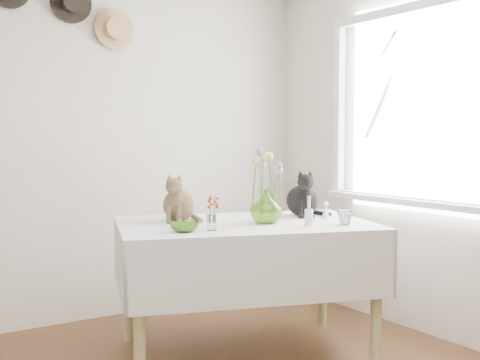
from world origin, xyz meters
TOP-DOWN VIEW (x-y plane):
  - room at (0.00, 0.00)m, footprint 4.08×4.58m
  - window at (1.97, 0.80)m, footprint 0.12×1.52m
  - dining_table at (0.80, 1.08)m, footprint 1.70×1.37m
  - tabby_cat at (0.51, 1.35)m, footprint 0.31×0.32m
  - black_cat at (1.28, 1.13)m, footprint 0.30×0.32m
  - flower_vase at (0.89, 0.98)m, footprint 0.21×0.21m
  - green_bowl at (0.33, 0.95)m, footprint 0.18×0.18m
  - drinking_glass at (1.23, 0.69)m, footprint 0.13×0.13m
  - candlestick at (1.03, 0.76)m, footprint 0.05×0.05m
  - berry_jar at (0.48, 0.92)m, footprint 0.05×0.05m
  - porcelain_figurine at (1.32, 0.95)m, footprint 0.06×0.06m
  - flower_bouquet at (0.89, 0.99)m, footprint 0.17×0.13m
  - wall_hats at (0.12, 2.19)m, footprint 0.98×0.09m

SIDE VIEW (x-z plane):
  - dining_table at x=0.80m, z-range 0.20..0.99m
  - green_bowl at x=0.33m, z-range 0.79..0.84m
  - drinking_glass at x=1.23m, z-range 0.79..0.87m
  - porcelain_figurine at x=1.32m, z-range 0.78..0.89m
  - candlestick at x=1.03m, z-range 0.76..0.93m
  - berry_jar at x=0.48m, z-range 0.78..0.99m
  - flower_vase at x=0.89m, z-range 0.79..0.99m
  - tabby_cat at x=0.51m, z-range 0.79..1.08m
  - black_cat at x=1.28m, z-range 0.79..1.09m
  - flower_bouquet at x=0.89m, z-range 0.93..1.33m
  - room at x=0.00m, z-range -0.04..2.54m
  - window at x=1.97m, z-range 0.74..2.06m
  - wall_hats at x=0.12m, z-range 1.93..2.41m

